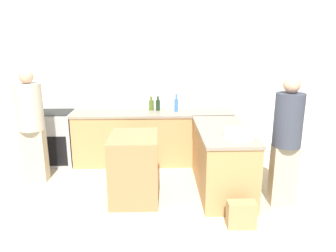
{
  "coord_description": "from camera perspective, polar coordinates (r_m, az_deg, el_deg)",
  "views": [
    {
      "loc": [
        0.1,
        -3.32,
        2.09
      ],
      "look_at": [
        0.23,
        0.95,
        0.93
      ],
      "focal_mm": 35.0,
      "sensor_mm": 36.0,
      "label": 1
    }
  ],
  "objects": [
    {
      "name": "ground_plane",
      "position": [
        3.93,
        -3.03,
        -17.05
      ],
      "size": [
        14.0,
        14.0,
        0.0
      ],
      "primitive_type": "plane",
      "color": "beige"
    },
    {
      "name": "wall_back",
      "position": [
        5.72,
        -2.72,
        7.68
      ],
      "size": [
        8.0,
        0.06,
        2.7
      ],
      "color": "silver",
      "rests_on": "ground_plane"
    },
    {
      "name": "counter_back",
      "position": [
        5.59,
        -2.65,
        -1.98
      ],
      "size": [
        2.65,
        0.62,
        0.89
      ],
      "color": "tan",
      "rests_on": "ground_plane"
    },
    {
      "name": "counter_peninsula",
      "position": [
        4.67,
        9.34,
        -5.72
      ],
      "size": [
        0.69,
        1.57,
        0.89
      ],
      "color": "tan",
      "rests_on": "ground_plane"
    },
    {
      "name": "range_oven",
      "position": [
        5.88,
        -19.46,
        -1.98
      ],
      "size": [
        0.74,
        0.59,
        0.9
      ],
      "color": "#99999E",
      "rests_on": "ground_plane"
    },
    {
      "name": "island_table",
      "position": [
        4.37,
        -5.87,
        -7.18
      ],
      "size": [
        0.62,
        0.78,
        0.87
      ],
      "color": "#997047",
      "rests_on": "ground_plane"
    },
    {
      "name": "mixing_bowl",
      "position": [
        4.16,
        12.29,
        -1.25
      ],
      "size": [
        0.4,
        0.4,
        0.1
      ],
      "color": "white",
      "rests_on": "counter_peninsula"
    },
    {
      "name": "water_bottle_blue",
      "position": [
        5.49,
        1.44,
        3.74
      ],
      "size": [
        0.06,
        0.06,
        0.29
      ],
      "color": "#386BB7",
      "rests_on": "counter_back"
    },
    {
      "name": "olive_oil_bottle",
      "position": [
        5.62,
        -2.92,
        3.72
      ],
      "size": [
        0.08,
        0.08,
        0.23
      ],
      "color": "#475B1E",
      "rests_on": "counter_back"
    },
    {
      "name": "wine_bottle_dark",
      "position": [
        5.58,
        -1.76,
        3.72
      ],
      "size": [
        0.07,
        0.07,
        0.24
      ],
      "color": "black",
      "rests_on": "counter_back"
    },
    {
      "name": "person_by_range",
      "position": [
        5.13,
        -22.71,
        0.51
      ],
      "size": [
        0.37,
        0.37,
        1.67
      ],
      "color": "#ADA38E",
      "rests_on": "ground_plane"
    },
    {
      "name": "person_at_peninsula",
      "position": [
        4.3,
        19.97,
        -1.99
      ],
      "size": [
        0.35,
        0.35,
        1.65
      ],
      "color": "#ADA38E",
      "rests_on": "ground_plane"
    },
    {
      "name": "paper_bag",
      "position": [
        3.93,
        12.65,
        -14.78
      ],
      "size": [
        0.32,
        0.16,
        0.31
      ],
      "color": "#A88456",
      "rests_on": "ground_plane"
    }
  ]
}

